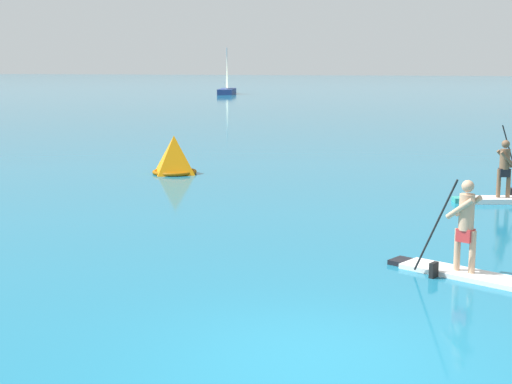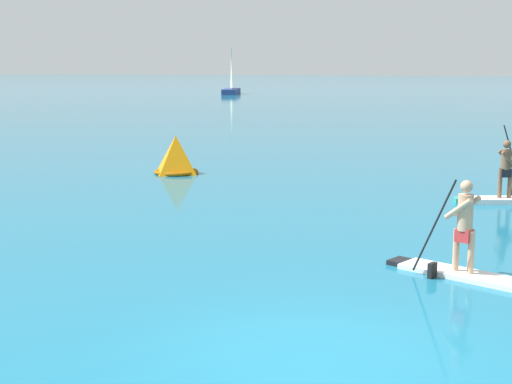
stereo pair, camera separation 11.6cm
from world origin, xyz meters
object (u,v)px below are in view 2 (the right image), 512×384
at_px(sailboat_left_horizon, 231,89).
at_px(paddleboarder_far_right, 509,190).
at_px(race_marker_buoy, 176,157).
at_px(paddleboarder_mid_center, 464,254).

bearing_deg(sailboat_left_horizon, paddleboarder_far_right, -168.45).
distance_m(race_marker_buoy, sailboat_left_horizon, 65.23).
xyz_separation_m(paddleboarder_far_right, sailboat_left_horizon, (-27.75, 65.52, 0.29)).
bearing_deg(paddleboarder_far_right, sailboat_left_horizon, 98.37).
relative_size(paddleboarder_far_right, race_marker_buoy, 1.88).
height_order(race_marker_buoy, sailboat_left_horizon, sailboat_left_horizon).
xyz_separation_m(paddleboarder_far_right, race_marker_buoy, (-10.36, 2.65, 0.25)).
distance_m(paddleboarder_far_right, race_marker_buoy, 10.70).
height_order(paddleboarder_mid_center, paddleboarder_far_right, paddleboarder_far_right).
xyz_separation_m(paddleboarder_mid_center, sailboat_left_horizon, (-26.60, 73.08, 0.20)).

